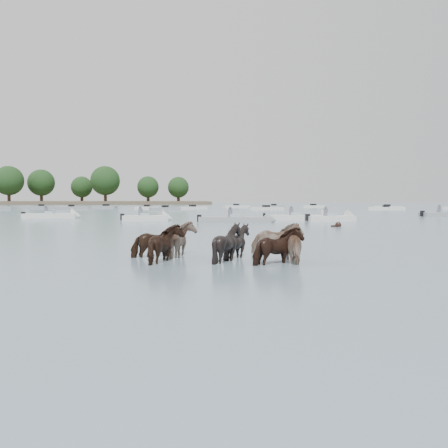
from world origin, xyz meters
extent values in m
plane|color=slate|center=(0.00, 0.00, 0.00)|extent=(400.00, 400.00, 0.00)
imported|color=black|center=(-3.03, 1.33, 0.42)|extent=(1.80, 1.22, 1.39)
imported|color=#816757|center=(-2.11, 1.50, 0.46)|extent=(1.46, 1.63, 1.47)
imported|color=black|center=(-0.35, 0.77, 0.44)|extent=(1.50, 1.39, 1.42)
imported|color=gray|center=(1.18, 1.97, 0.43)|extent=(1.76, 0.97, 1.41)
imported|color=black|center=(-2.66, -0.03, 0.45)|extent=(1.31, 1.51, 1.45)
imported|color=black|center=(-0.77, -0.04, 0.47)|extent=(1.59, 1.48, 1.49)
imported|color=black|center=(0.66, -0.85, 0.42)|extent=(1.80, 1.51, 1.40)
imported|color=gray|center=(1.48, -0.29, 0.46)|extent=(1.69, 1.81, 1.46)
sphere|color=black|center=(9.09, 17.95, 0.12)|extent=(0.44, 0.44, 0.44)
cube|color=black|center=(8.84, 17.95, 0.02)|extent=(0.50, 0.22, 0.18)
cube|color=silver|center=(-4.80, 28.50, 0.20)|extent=(4.00, 1.78, 0.55)
cone|color=silver|center=(-2.84, 28.59, 0.20)|extent=(0.97, 1.64, 1.60)
cube|color=#99ADB7|center=(-4.80, 28.50, 0.55)|extent=(0.85, 1.16, 0.35)
cube|color=black|center=(-6.76, 28.41, 0.35)|extent=(0.37, 0.37, 0.60)
cylinder|color=#595966|center=(-5.20, 28.50, 0.75)|extent=(0.36, 0.36, 0.70)
sphere|color=#595966|center=(-5.20, 28.50, 1.20)|extent=(0.24, 0.24, 0.24)
cube|color=gray|center=(2.68, 24.49, 0.20)|extent=(6.04, 2.51, 0.55)
cone|color=gray|center=(5.57, 24.02, 0.20)|extent=(1.14, 1.72, 1.60)
cube|color=#99ADB7|center=(2.68, 24.49, 0.55)|extent=(0.97, 1.23, 0.35)
cube|color=black|center=(-0.22, 24.95, 0.35)|extent=(0.40, 0.40, 0.60)
cylinder|color=#595966|center=(2.28, 24.49, 0.75)|extent=(0.36, 0.36, 0.70)
sphere|color=#595966|center=(2.28, 24.49, 1.20)|extent=(0.24, 0.24, 0.24)
cube|color=silver|center=(8.66, 28.14, 0.20)|extent=(5.73, 2.75, 0.55)
cone|color=silver|center=(11.35, 27.55, 0.20)|extent=(1.22, 1.76, 1.60)
cube|color=#99ADB7|center=(8.66, 28.14, 0.55)|extent=(1.02, 1.27, 0.35)
cube|color=black|center=(5.97, 28.73, 0.35)|extent=(0.42, 0.42, 0.60)
cylinder|color=#595966|center=(8.26, 28.14, 0.75)|extent=(0.36, 0.36, 0.70)
sphere|color=#595966|center=(8.26, 28.14, 1.20)|extent=(0.24, 0.24, 0.24)
cube|color=silver|center=(11.11, 25.85, 0.20)|extent=(4.23, 1.97, 0.55)
cone|color=silver|center=(13.15, 26.04, 0.20)|extent=(1.04, 1.68, 1.60)
cube|color=#99ADB7|center=(11.11, 25.85, 0.55)|extent=(0.90, 1.19, 0.35)
cube|color=black|center=(9.07, 25.66, 0.35)|extent=(0.38, 0.38, 0.60)
cylinder|color=#595966|center=(10.71, 25.85, 0.75)|extent=(0.36, 0.36, 0.70)
sphere|color=#595966|center=(10.71, 25.85, 1.20)|extent=(0.24, 0.24, 0.24)
cube|color=gray|center=(26.98, 35.55, 0.20)|extent=(5.07, 2.06, 0.55)
cube|color=#99ADB7|center=(26.98, 35.55, 0.55)|extent=(0.90, 1.19, 0.35)
cube|color=black|center=(24.52, 35.31, 0.35)|extent=(0.38, 0.38, 0.60)
cylinder|color=#595966|center=(26.58, 35.55, 0.75)|extent=(0.36, 0.36, 0.70)
sphere|color=#595966|center=(26.58, 35.55, 1.20)|extent=(0.24, 0.24, 0.24)
cube|color=silver|center=(-14.50, 35.25, 0.20)|extent=(5.12, 1.63, 0.55)
cone|color=silver|center=(-11.95, 35.27, 0.20)|extent=(0.91, 1.61, 1.60)
cube|color=#99ADB7|center=(-14.50, 35.25, 0.55)|extent=(0.81, 1.13, 0.35)
cube|color=black|center=(-17.05, 35.23, 0.35)|extent=(0.35, 0.35, 0.60)
cylinder|color=#595966|center=(-14.90, 35.25, 0.75)|extent=(0.36, 0.36, 0.70)
sphere|color=#595966|center=(-14.90, 35.25, 1.20)|extent=(0.24, 0.24, 0.24)
cube|color=gray|center=(-26.94, 81.17, 0.22)|extent=(5.90, 3.42, 0.60)
cube|color=black|center=(-26.94, 81.17, 0.60)|extent=(1.29, 1.29, 0.50)
cube|color=gray|center=(-20.18, 74.86, 0.22)|extent=(5.78, 3.15, 0.60)
cube|color=black|center=(-20.18, 74.86, 0.60)|extent=(1.26, 1.26, 0.50)
cube|color=gray|center=(-14.91, 81.19, 0.22)|extent=(4.51, 2.90, 0.60)
cube|color=black|center=(-14.91, 81.19, 0.60)|extent=(1.29, 1.29, 0.50)
cube|color=silver|center=(-6.69, 72.26, 0.22)|extent=(4.33, 2.03, 0.60)
cube|color=black|center=(-6.69, 72.26, 0.60)|extent=(1.12, 1.12, 0.50)
cube|color=gray|center=(-3.48, 65.51, 0.22)|extent=(5.18, 2.65, 0.60)
cube|color=black|center=(-3.48, 65.51, 0.60)|extent=(1.21, 1.21, 0.50)
cube|color=silver|center=(1.24, 71.16, 0.22)|extent=(5.29, 3.31, 0.60)
cube|color=black|center=(1.24, 71.16, 0.60)|extent=(1.30, 1.30, 0.50)
cube|color=silver|center=(10.81, 85.24, 0.22)|extent=(5.70, 2.98, 0.60)
cube|color=black|center=(10.81, 85.24, 0.60)|extent=(1.24, 1.24, 0.50)
cube|color=silver|center=(13.20, 65.40, 0.22)|extent=(6.17, 2.88, 0.60)
cube|color=black|center=(13.20, 65.40, 0.60)|extent=(1.21, 1.21, 0.50)
cube|color=gray|center=(18.14, 82.73, 0.22)|extent=(4.17, 1.54, 0.60)
cube|color=black|center=(18.14, 82.73, 0.60)|extent=(1.01, 1.01, 0.50)
cube|color=silver|center=(26.57, 83.52, 0.22)|extent=(5.04, 2.17, 0.60)
cube|color=black|center=(26.57, 83.52, 0.60)|extent=(1.13, 1.13, 0.50)
cube|color=silver|center=(33.31, 63.87, 0.22)|extent=(6.17, 2.70, 0.60)
cube|color=black|center=(33.31, 63.87, 0.60)|extent=(1.18, 1.18, 0.50)
cube|color=silver|center=(37.80, 73.28, 0.22)|extent=(5.40, 2.05, 0.60)
cube|color=black|center=(37.80, 73.28, 0.60)|extent=(1.10, 1.10, 0.50)
cylinder|color=#382619|center=(-53.02, 145.85, 2.07)|extent=(1.00, 1.00, 4.14)
sphere|color=black|center=(-53.02, 145.85, 7.48)|extent=(9.20, 9.20, 9.20)
cylinder|color=#382619|center=(-45.21, 153.95, 1.97)|extent=(1.00, 1.00, 3.95)
sphere|color=black|center=(-45.21, 153.95, 7.13)|extent=(8.77, 8.77, 8.77)
cylinder|color=#382619|center=(-32.33, 155.06, 1.60)|extent=(1.00, 1.00, 3.19)
sphere|color=black|center=(-32.33, 155.06, 5.76)|extent=(7.09, 7.09, 7.09)
cylinder|color=#382619|center=(-23.43, 146.28, 2.10)|extent=(1.00, 1.00, 4.21)
sphere|color=black|center=(-23.43, 146.28, 7.59)|extent=(9.35, 9.35, 9.35)
cylinder|color=#382619|center=(-9.85, 145.99, 1.55)|extent=(1.00, 1.00, 3.11)
sphere|color=black|center=(-9.85, 145.99, 5.61)|extent=(6.90, 6.90, 6.90)
cylinder|color=#382619|center=(-0.09, 146.37, 1.53)|extent=(1.00, 1.00, 3.07)
sphere|color=black|center=(-0.09, 146.37, 5.53)|extent=(6.81, 6.81, 6.81)
camera|label=1|loc=(-2.52, -15.42, 1.99)|focal=39.62mm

